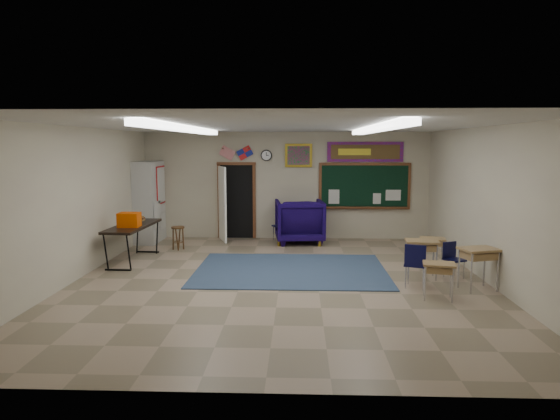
{
  "coord_description": "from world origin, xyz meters",
  "views": [
    {
      "loc": [
        0.36,
        -9.53,
        2.64
      ],
      "look_at": [
        -0.06,
        1.5,
        1.2
      ],
      "focal_mm": 32.0,
      "sensor_mm": 36.0,
      "label": 1
    }
  ],
  "objects_px": {
    "student_desk_front_left": "(421,257)",
    "wooden_stool": "(178,238)",
    "wingback_armchair": "(299,221)",
    "student_desk_front_right": "(432,251)",
    "folding_table": "(133,241)"
  },
  "relations": [
    {
      "from": "student_desk_front_left",
      "to": "student_desk_front_right",
      "type": "relative_size",
      "value": 1.2
    },
    {
      "from": "student_desk_front_left",
      "to": "folding_table",
      "type": "xyz_separation_m",
      "value": [
        -6.22,
        1.2,
        0.03
      ]
    },
    {
      "from": "folding_table",
      "to": "wingback_armchair",
      "type": "bearing_deg",
      "value": 34.74
    },
    {
      "from": "folding_table",
      "to": "wooden_stool",
      "type": "distance_m",
      "value": 1.5
    },
    {
      "from": "wingback_armchair",
      "to": "student_desk_front_right",
      "type": "distance_m",
      "value": 3.91
    },
    {
      "from": "wingback_armchair",
      "to": "folding_table",
      "type": "xyz_separation_m",
      "value": [
        -3.79,
        -2.37,
        -0.13
      ]
    },
    {
      "from": "student_desk_front_left",
      "to": "wooden_stool",
      "type": "relative_size",
      "value": 1.3
    },
    {
      "from": "student_desk_front_right",
      "to": "folding_table",
      "type": "distance_m",
      "value": 6.69
    },
    {
      "from": "wingback_armchair",
      "to": "folding_table",
      "type": "height_order",
      "value": "wingback_armchair"
    },
    {
      "from": "wingback_armchair",
      "to": "student_desk_front_right",
      "type": "bearing_deg",
      "value": 132.0
    },
    {
      "from": "student_desk_front_left",
      "to": "wooden_stool",
      "type": "distance_m",
      "value": 6.05
    },
    {
      "from": "wingback_armchair",
      "to": "student_desk_front_left",
      "type": "xyz_separation_m",
      "value": [
        2.43,
        -3.56,
        -0.16
      ]
    },
    {
      "from": "wingback_armchair",
      "to": "student_desk_front_right",
      "type": "height_order",
      "value": "wingback_armchair"
    },
    {
      "from": "student_desk_front_left",
      "to": "wooden_stool",
      "type": "bearing_deg",
      "value": 161.12
    },
    {
      "from": "student_desk_front_left",
      "to": "wooden_stool",
      "type": "xyz_separation_m",
      "value": [
        -5.51,
        2.51,
        -0.12
      ]
    }
  ]
}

